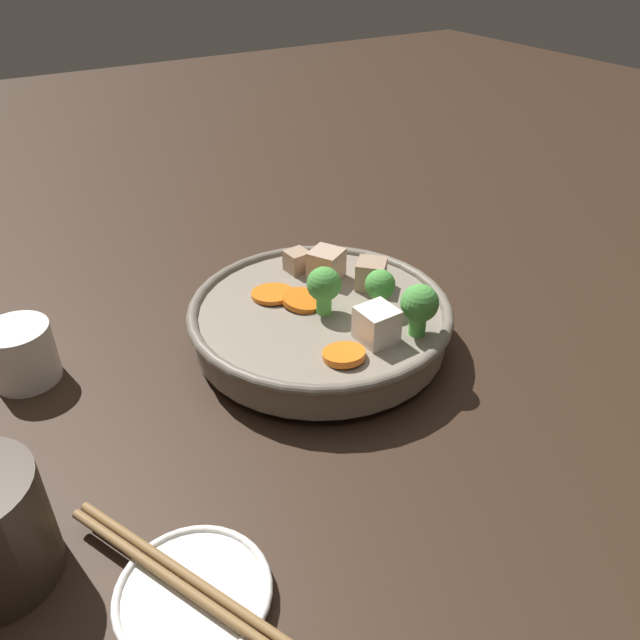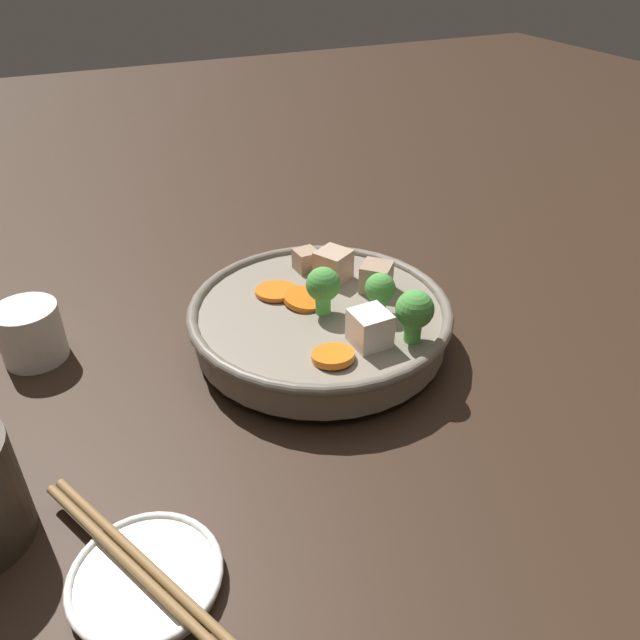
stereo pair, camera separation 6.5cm
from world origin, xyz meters
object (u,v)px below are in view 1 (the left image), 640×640
at_px(side_saucer, 194,594).
at_px(chopsticks_pair, 192,586).
at_px(tea_cup, 21,353).
at_px(stirfry_bowl, 322,318).

distance_m(side_saucer, chopsticks_pair, 0.01).
xyz_separation_m(side_saucer, tea_cup, (0.31, 0.05, 0.02)).
height_order(stirfry_bowl, chopsticks_pair, stirfry_bowl).
distance_m(stirfry_bowl, side_saucer, 0.31).
height_order(side_saucer, chopsticks_pair, chopsticks_pair).
bearing_deg(tea_cup, side_saucer, -170.88).
bearing_deg(chopsticks_pair, stirfry_bowl, -47.84).
relative_size(tea_cup, chopsticks_pair, 0.30).
relative_size(side_saucer, chopsticks_pair, 0.51).
bearing_deg(stirfry_bowl, tea_cup, 69.66).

